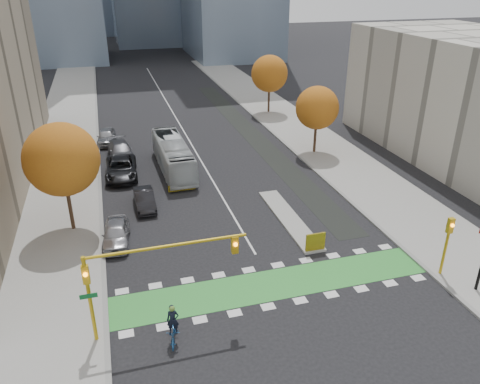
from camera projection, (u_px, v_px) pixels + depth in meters
ground at (282, 299)px, 27.49m from camera, size 300.00×300.00×0.00m
sidewalk_west at (59, 188)px, 41.40m from camera, size 7.00×120.00×0.15m
sidewalk_east at (335, 157)px, 48.21m from camera, size 7.00×120.00×0.15m
curb_west at (100, 183)px, 42.29m from camera, size 0.30×120.00×0.16m
curb_east at (304, 161)px, 47.32m from camera, size 0.30×120.00×0.16m
bike_crossing at (273, 284)px, 28.78m from camera, size 20.00×3.00×0.01m
centre_line at (175, 116)px, 62.19m from camera, size 0.15×70.00×0.01m
bike_lane_paint at (251, 134)px, 55.40m from camera, size 2.50×50.00×0.01m
median_island at (289, 219)px, 36.27m from camera, size 1.60×10.00×0.16m
hazard_board at (315, 242)px, 31.79m from camera, size 1.40×0.12×1.30m
tree_west at (62, 160)px, 32.46m from camera, size 5.20×5.20×8.22m
tree_east_near at (317, 108)px, 47.51m from camera, size 4.40×4.40×7.08m
tree_east_far at (269, 74)px, 61.35m from camera, size 4.80×4.80×7.65m
traffic_signal_west at (140, 269)px, 23.31m from camera, size 8.53×0.56×5.20m
traffic_signal_east at (448, 238)px, 28.52m from camera, size 0.35×0.43×4.10m
cyclist at (174, 329)px, 24.11m from camera, size 1.07×2.04×2.24m
bus at (173, 155)px, 44.69m from camera, size 2.77×10.89×3.02m
parked_car_a at (116, 233)px, 32.89m from camera, size 2.25×4.66×1.54m
parked_car_b at (145, 199)px, 37.89m from camera, size 1.55×4.34×1.42m
parked_car_c at (121, 151)px, 47.91m from camera, size 2.75×5.69×1.60m
parked_car_d at (121, 168)px, 43.49m from camera, size 3.14×6.28×1.71m
parked_car_e at (106, 136)px, 52.02m from camera, size 2.34×4.85×1.60m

